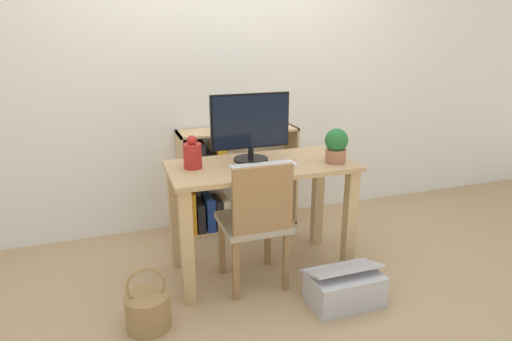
{
  "coord_description": "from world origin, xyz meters",
  "views": [
    {
      "loc": [
        -0.87,
        -2.44,
        1.54
      ],
      "look_at": [
        0.0,
        0.1,
        0.68
      ],
      "focal_mm": 30.0,
      "sensor_mm": 36.0,
      "label": 1
    }
  ],
  "objects_px": {
    "vase": "(192,154)",
    "storage_box": "(344,287)",
    "potted_plant": "(336,145)",
    "bookshelf": "(217,184)",
    "basket": "(148,309)",
    "chair": "(256,220)",
    "monitor": "(251,125)",
    "keyboard": "(263,166)"
  },
  "relations": [
    {
      "from": "bookshelf",
      "to": "basket",
      "type": "relative_size",
      "value": 2.6
    },
    {
      "from": "bookshelf",
      "to": "basket",
      "type": "distance_m",
      "value": 1.32
    },
    {
      "from": "potted_plant",
      "to": "basket",
      "type": "xyz_separation_m",
      "value": [
        -1.25,
        -0.25,
        -0.76
      ]
    },
    {
      "from": "chair",
      "to": "storage_box",
      "type": "relative_size",
      "value": 1.93
    },
    {
      "from": "bookshelf",
      "to": "basket",
      "type": "height_order",
      "value": "bookshelf"
    },
    {
      "from": "vase",
      "to": "bookshelf",
      "type": "bearing_deg",
      "value": 65.34
    },
    {
      "from": "monitor",
      "to": "potted_plant",
      "type": "bearing_deg",
      "value": -23.7
    },
    {
      "from": "monitor",
      "to": "vase",
      "type": "bearing_deg",
      "value": -174.03
    },
    {
      "from": "vase",
      "to": "keyboard",
      "type": "bearing_deg",
      "value": -17.05
    },
    {
      "from": "keyboard",
      "to": "storage_box",
      "type": "xyz_separation_m",
      "value": [
        0.35,
        -0.45,
        -0.66
      ]
    },
    {
      "from": "potted_plant",
      "to": "monitor",
      "type": "bearing_deg",
      "value": 156.3
    },
    {
      "from": "basket",
      "to": "chair",
      "type": "bearing_deg",
      "value": 15.41
    },
    {
      "from": "chair",
      "to": "bookshelf",
      "type": "xyz_separation_m",
      "value": [
        -0.02,
        0.91,
        -0.07
      ]
    },
    {
      "from": "chair",
      "to": "potted_plant",
      "type": "bearing_deg",
      "value": 14.4
    },
    {
      "from": "vase",
      "to": "bookshelf",
      "type": "relative_size",
      "value": 0.22
    },
    {
      "from": "chair",
      "to": "storage_box",
      "type": "xyz_separation_m",
      "value": [
        0.44,
        -0.34,
        -0.35
      ]
    },
    {
      "from": "vase",
      "to": "basket",
      "type": "bearing_deg",
      "value": -129.97
    },
    {
      "from": "keyboard",
      "to": "vase",
      "type": "distance_m",
      "value": 0.44
    },
    {
      "from": "monitor",
      "to": "storage_box",
      "type": "height_order",
      "value": "monitor"
    },
    {
      "from": "chair",
      "to": "basket",
      "type": "distance_m",
      "value": 0.79
    },
    {
      "from": "bookshelf",
      "to": "keyboard",
      "type": "bearing_deg",
      "value": -82.44
    },
    {
      "from": "potted_plant",
      "to": "bookshelf",
      "type": "height_order",
      "value": "potted_plant"
    },
    {
      "from": "chair",
      "to": "keyboard",
      "type": "bearing_deg",
      "value": 60.77
    },
    {
      "from": "monitor",
      "to": "keyboard",
      "type": "height_order",
      "value": "monitor"
    },
    {
      "from": "keyboard",
      "to": "bookshelf",
      "type": "relative_size",
      "value": 0.43
    },
    {
      "from": "storage_box",
      "to": "chair",
      "type": "bearing_deg",
      "value": 142.56
    },
    {
      "from": "keyboard",
      "to": "potted_plant",
      "type": "height_order",
      "value": "potted_plant"
    },
    {
      "from": "vase",
      "to": "bookshelf",
      "type": "distance_m",
      "value": 0.86
    },
    {
      "from": "keyboard",
      "to": "chair",
      "type": "relative_size",
      "value": 0.49
    },
    {
      "from": "monitor",
      "to": "potted_plant",
      "type": "relative_size",
      "value": 2.36
    },
    {
      "from": "monitor",
      "to": "keyboard",
      "type": "bearing_deg",
      "value": -80.77
    },
    {
      "from": "monitor",
      "to": "potted_plant",
      "type": "height_order",
      "value": "monitor"
    },
    {
      "from": "potted_plant",
      "to": "bookshelf",
      "type": "bearing_deg",
      "value": 124.24
    },
    {
      "from": "monitor",
      "to": "storage_box",
      "type": "xyz_separation_m",
      "value": [
        0.38,
        -0.62,
        -0.88
      ]
    },
    {
      "from": "chair",
      "to": "basket",
      "type": "xyz_separation_m",
      "value": [
        -0.69,
        -0.19,
        -0.35
      ]
    },
    {
      "from": "vase",
      "to": "chair",
      "type": "height_order",
      "value": "vase"
    },
    {
      "from": "storage_box",
      "to": "potted_plant",
      "type": "bearing_deg",
      "value": 73.58
    },
    {
      "from": "storage_box",
      "to": "bookshelf",
      "type": "bearing_deg",
      "value": 110.25
    },
    {
      "from": "monitor",
      "to": "vase",
      "type": "relative_size",
      "value": 2.52
    },
    {
      "from": "monitor",
      "to": "bookshelf",
      "type": "height_order",
      "value": "monitor"
    },
    {
      "from": "potted_plant",
      "to": "basket",
      "type": "relative_size",
      "value": 0.6
    },
    {
      "from": "vase",
      "to": "storage_box",
      "type": "relative_size",
      "value": 0.48
    }
  ]
}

